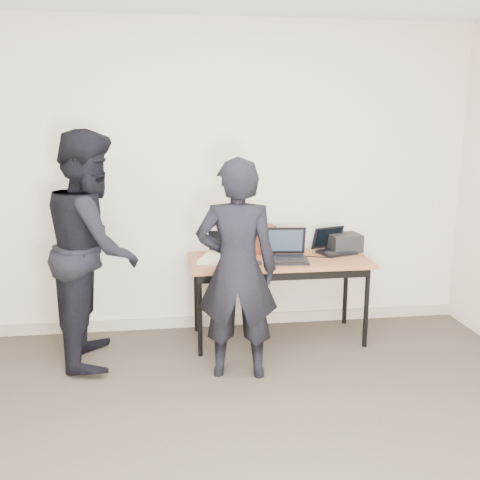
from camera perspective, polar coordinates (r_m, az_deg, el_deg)
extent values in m
cube|color=beige|center=(4.73, -2.28, 6.47)|extent=(4.50, 0.05, 2.70)
cube|color=brown|center=(4.53, 4.17, -2.18)|extent=(1.50, 0.65, 0.03)
cylinder|color=black|center=(4.30, -4.31, -8.04)|extent=(0.04, 0.04, 0.68)
cylinder|color=black|center=(4.58, 13.32, -7.04)|extent=(0.04, 0.04, 0.68)
cylinder|color=black|center=(4.80, -4.69, -5.81)|extent=(0.04, 0.04, 0.68)
cylinder|color=black|center=(5.05, 11.20, -5.06)|extent=(0.04, 0.04, 0.68)
cube|color=black|center=(4.28, 4.93, -3.90)|extent=(1.40, 0.02, 0.06)
cube|color=beige|center=(4.40, -2.18, -2.11)|extent=(0.38, 0.35, 0.04)
cube|color=beige|center=(4.37, -2.29, -1.94)|extent=(0.29, 0.22, 0.01)
cube|color=beige|center=(4.51, -1.70, -0.11)|extent=(0.31, 0.16, 0.22)
cube|color=black|center=(4.50, -1.73, -0.11)|extent=(0.26, 0.13, 0.18)
cube|color=beige|center=(4.52, -1.75, -1.48)|extent=(0.27, 0.11, 0.02)
cube|color=black|center=(4.43, 5.05, -2.16)|extent=(0.36, 0.29, 0.02)
cube|color=black|center=(4.39, 5.10, -2.08)|extent=(0.29, 0.17, 0.01)
cube|color=black|center=(4.55, 4.86, -0.06)|extent=(0.34, 0.11, 0.24)
cube|color=#26333F|center=(4.54, 4.87, -0.06)|extent=(0.29, 0.09, 0.20)
cube|color=black|center=(4.55, 4.87, -1.61)|extent=(0.30, 0.05, 0.02)
cube|color=black|center=(4.74, 10.26, -1.34)|extent=(0.35, 0.30, 0.02)
cube|color=black|center=(4.72, 10.45, -1.26)|extent=(0.27, 0.19, 0.01)
cube|color=black|center=(4.82, 9.33, 0.28)|extent=(0.31, 0.17, 0.20)
cube|color=black|center=(4.82, 9.37, 0.29)|extent=(0.26, 0.13, 0.16)
cube|color=black|center=(4.82, 9.50, -0.94)|extent=(0.26, 0.10, 0.01)
cube|color=brown|center=(4.67, 1.49, 0.06)|extent=(0.38, 0.20, 0.24)
cube|color=brown|center=(4.60, 1.71, 1.11)|extent=(0.37, 0.12, 0.07)
cube|color=brown|center=(4.72, 3.35, -0.07)|extent=(0.03, 0.10, 0.02)
ellipsoid|color=white|center=(4.64, 1.87, 2.04)|extent=(0.13, 0.10, 0.08)
cube|color=black|center=(4.84, 11.08, -0.27)|extent=(0.29, 0.26, 0.15)
cube|color=black|center=(4.31, 1.79, -2.49)|extent=(0.08, 0.05, 0.03)
cube|color=black|center=(4.41, -1.08, -2.26)|extent=(0.27, 0.20, 0.01)
cube|color=black|center=(4.77, 5.45, -1.18)|extent=(0.25, 0.05, 0.01)
cube|color=black|center=(4.59, 7.85, -1.77)|extent=(0.32, 0.13, 0.01)
cube|color=black|center=(4.71, 10.26, -1.51)|extent=(0.14, 0.24, 0.01)
cube|color=silver|center=(4.41, 4.64, -2.32)|extent=(0.22, 0.14, 0.01)
cube|color=silver|center=(4.36, 1.78, -2.46)|extent=(0.24, 0.16, 0.01)
imported|color=black|center=(3.85, -0.32, -3.20)|extent=(0.64, 0.47, 1.62)
imported|color=black|center=(4.27, -15.37, -0.80)|extent=(0.71, 0.90, 1.80)
cube|color=#A69E8A|center=(5.01, -2.11, -8.54)|extent=(4.50, 0.03, 0.10)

